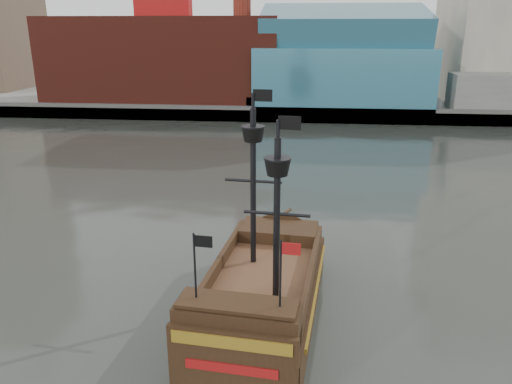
# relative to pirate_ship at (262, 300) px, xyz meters

# --- Properties ---
(ground) EXTENTS (400.00, 400.00, 0.00)m
(ground) POSITION_rel_pirate_ship_xyz_m (-2.15, -2.79, -1.20)
(ground) COLOR #242722
(ground) RESTS_ON ground
(promenade_far) EXTENTS (220.00, 60.00, 2.00)m
(promenade_far) POSITION_rel_pirate_ship_xyz_m (-2.15, 89.21, -0.20)
(promenade_far) COLOR slate
(promenade_far) RESTS_ON ground
(seawall) EXTENTS (220.00, 1.00, 2.60)m
(seawall) POSITION_rel_pirate_ship_xyz_m (-2.15, 59.71, 0.10)
(seawall) COLOR #4C4C49
(seawall) RESTS_ON ground
(pirate_ship) EXTENTS (6.97, 18.07, 13.20)m
(pirate_ship) POSITION_rel_pirate_ship_xyz_m (0.00, 0.00, 0.00)
(pirate_ship) COLOR black
(pirate_ship) RESTS_ON ground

